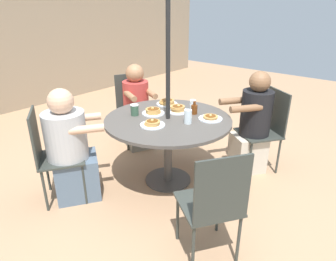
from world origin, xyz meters
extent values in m
plane|color=tan|center=(0.00, 0.00, 0.00)|extent=(12.00, 12.00, 0.00)
cube|color=gray|center=(0.00, 3.54, 0.98)|extent=(10.00, 0.06, 1.97)
cylinder|color=#4C4742|center=(0.00, 0.00, 0.01)|extent=(0.49, 0.49, 0.01)
cylinder|color=#4C4742|center=(0.00, 0.00, 0.34)|extent=(0.09, 0.09, 0.69)
cylinder|color=#4C4742|center=(0.00, 0.00, 0.70)|extent=(1.26, 1.26, 0.03)
cylinder|color=black|center=(0.00, 0.00, 1.19)|extent=(0.04, 0.04, 2.38)
cylinder|color=#333833|center=(0.52, 0.71, 0.21)|extent=(0.02, 0.02, 0.42)
cylinder|color=#333833|center=(0.20, 0.86, 0.21)|extent=(0.02, 0.02, 0.42)
cylinder|color=#333833|center=(0.66, 1.03, 0.21)|extent=(0.02, 0.02, 0.42)
cylinder|color=#333833|center=(0.35, 1.17, 0.21)|extent=(0.02, 0.02, 0.42)
cube|color=#333833|center=(0.43, 0.94, 0.43)|extent=(0.54, 0.54, 0.02)
cube|color=#333833|center=(0.51, 1.12, 0.68)|extent=(0.36, 0.18, 0.47)
cube|color=gray|center=(0.39, 0.85, 0.21)|extent=(0.42, 0.44, 0.42)
cylinder|color=#B73833|center=(0.41, 0.89, 0.65)|extent=(0.33, 0.33, 0.45)
sphere|color=#A3704C|center=(0.41, 0.89, 0.97)|extent=(0.23, 0.23, 0.23)
cylinder|color=#A3704C|center=(0.45, 0.67, 0.75)|extent=(0.19, 0.31, 0.07)
cylinder|color=#A3704C|center=(0.21, 0.78, 0.75)|extent=(0.19, 0.31, 0.07)
cylinder|color=#333833|center=(-0.64, 0.61, 0.21)|extent=(0.02, 0.02, 0.42)
cylinder|color=#333833|center=(-0.82, 0.32, 0.21)|extent=(0.02, 0.02, 0.42)
cylinder|color=#333833|center=(-0.93, 0.80, 0.21)|extent=(0.02, 0.02, 0.42)
cylinder|color=#333833|center=(-1.12, 0.50, 0.21)|extent=(0.02, 0.02, 0.42)
cube|color=#333833|center=(-0.88, 0.56, 0.43)|extent=(0.56, 0.56, 0.02)
cube|color=#333833|center=(-1.04, 0.66, 0.68)|extent=(0.22, 0.34, 0.47)
cube|color=slate|center=(-0.78, 0.50, 0.21)|extent=(0.53, 0.52, 0.42)
cylinder|color=#B2B2B2|center=(-0.83, 0.53, 0.65)|extent=(0.38, 0.38, 0.45)
sphere|color=#DBA884|center=(-0.83, 0.53, 0.98)|extent=(0.23, 0.23, 0.23)
cylinder|color=#DBA884|center=(-0.58, 0.55, 0.76)|extent=(0.29, 0.22, 0.07)
cylinder|color=#DBA884|center=(-0.75, 0.30, 0.76)|extent=(0.29, 0.22, 0.07)
cylinder|color=#333833|center=(-0.62, -0.63, 0.21)|extent=(0.02, 0.02, 0.42)
cylinder|color=#333833|center=(-0.33, -0.82, 0.21)|extent=(0.02, 0.02, 0.42)
cylinder|color=#333833|center=(-0.81, -0.92, 0.21)|extent=(0.02, 0.02, 0.42)
cylinder|color=#333833|center=(-0.52, -1.11, 0.21)|extent=(0.02, 0.02, 0.42)
cube|color=#333833|center=(-0.57, -0.87, 0.43)|extent=(0.56, 0.56, 0.02)
cube|color=#333833|center=(-0.67, -1.03, 0.68)|extent=(0.33, 0.23, 0.47)
cylinder|color=#333833|center=(0.61, -0.63, 0.21)|extent=(0.02, 0.02, 0.42)
cylinder|color=#333833|center=(0.81, -0.35, 0.21)|extent=(0.02, 0.02, 0.42)
cylinder|color=#333833|center=(0.90, -0.83, 0.21)|extent=(0.02, 0.02, 0.42)
cylinder|color=#333833|center=(1.10, -0.55, 0.21)|extent=(0.02, 0.02, 0.42)
cube|color=#333833|center=(0.86, -0.59, 0.43)|extent=(0.57, 0.57, 0.02)
cube|color=#333833|center=(1.02, -0.70, 0.68)|extent=(0.24, 0.33, 0.47)
cube|color=beige|center=(0.77, -0.53, 0.21)|extent=(0.46, 0.45, 0.42)
cylinder|color=black|center=(0.81, -0.56, 0.67)|extent=(0.33, 0.33, 0.50)
sphere|color=brown|center=(0.81, -0.56, 1.02)|extent=(0.22, 0.22, 0.22)
cylinder|color=brown|center=(0.56, -0.55, 0.79)|extent=(0.32, 0.25, 0.07)
cylinder|color=brown|center=(0.71, -0.33, 0.79)|extent=(0.32, 0.25, 0.07)
cylinder|color=white|center=(-0.24, -0.02, 0.72)|extent=(0.23, 0.23, 0.01)
cylinder|color=#BC8947|center=(-0.24, -0.01, 0.73)|extent=(0.15, 0.15, 0.01)
cylinder|color=#BC8947|center=(-0.24, -0.02, 0.74)|extent=(0.14, 0.14, 0.01)
cylinder|color=#BC8947|center=(-0.24, -0.02, 0.76)|extent=(0.14, 0.14, 0.01)
ellipsoid|color=brown|center=(-0.24, -0.02, 0.76)|extent=(0.11, 0.10, 0.00)
cube|color=#F4E084|center=(-0.24, -0.02, 0.77)|extent=(0.03, 0.03, 0.01)
cylinder|color=white|center=(0.22, 0.05, 0.72)|extent=(0.23, 0.23, 0.01)
cylinder|color=#BC8947|center=(0.22, 0.05, 0.73)|extent=(0.14, 0.14, 0.01)
cylinder|color=#BC8947|center=(0.22, 0.05, 0.74)|extent=(0.14, 0.14, 0.01)
cylinder|color=#BC8947|center=(0.22, 0.05, 0.76)|extent=(0.15, 0.15, 0.01)
cylinder|color=#BC8947|center=(0.22, 0.05, 0.77)|extent=(0.15, 0.15, 0.01)
ellipsoid|color=brown|center=(0.22, 0.05, 0.78)|extent=(0.11, 0.11, 0.00)
cube|color=#F4E084|center=(0.22, 0.05, 0.78)|extent=(0.03, 0.03, 0.01)
cylinder|color=white|center=(0.32, 0.29, 0.72)|extent=(0.23, 0.23, 0.01)
cylinder|color=#BC8947|center=(0.33, 0.29, 0.73)|extent=(0.16, 0.16, 0.01)
cylinder|color=#BC8947|center=(0.32, 0.30, 0.74)|extent=(0.17, 0.17, 0.01)
cylinder|color=#BC8947|center=(0.32, 0.29, 0.75)|extent=(0.16, 0.16, 0.01)
cylinder|color=#BC8947|center=(0.33, 0.29, 0.76)|extent=(0.15, 0.15, 0.01)
ellipsoid|color=brown|center=(0.32, 0.29, 0.77)|extent=(0.13, 0.12, 0.00)
cube|color=#F4E084|center=(0.32, 0.30, 0.78)|extent=(0.03, 0.03, 0.01)
cylinder|color=white|center=(0.25, -0.33, 0.72)|extent=(0.23, 0.23, 0.01)
cylinder|color=#BC8947|center=(0.26, -0.33, 0.73)|extent=(0.14, 0.14, 0.01)
cylinder|color=#BC8947|center=(0.25, -0.33, 0.74)|extent=(0.14, 0.14, 0.01)
ellipsoid|color=brown|center=(0.25, -0.33, 0.75)|extent=(0.11, 0.10, 0.00)
cube|color=#F4E084|center=(0.25, -0.33, 0.76)|extent=(0.03, 0.03, 0.01)
cylinder|color=white|center=(0.00, 0.20, 0.72)|extent=(0.23, 0.23, 0.01)
cylinder|color=#BC8947|center=(0.00, 0.20, 0.73)|extent=(0.15, 0.15, 0.01)
cylinder|color=#BC8947|center=(0.00, 0.20, 0.75)|extent=(0.15, 0.15, 0.01)
cylinder|color=#BC8947|center=(0.00, 0.21, 0.76)|extent=(0.15, 0.15, 0.01)
ellipsoid|color=brown|center=(0.00, 0.20, 0.77)|extent=(0.12, 0.11, 0.00)
cube|color=#F4E084|center=(0.00, 0.21, 0.78)|extent=(0.02, 0.02, 0.01)
cylinder|color=#602D0F|center=(0.27, -0.12, 0.76)|extent=(0.07, 0.07, 0.09)
cylinder|color=#602D0F|center=(0.27, -0.12, 0.83)|extent=(0.03, 0.03, 0.04)
torus|color=#602D0F|center=(0.30, -0.12, 0.78)|extent=(0.05, 0.01, 0.05)
cylinder|color=#33513D|center=(-0.15, 0.31, 0.77)|extent=(0.08, 0.08, 0.11)
cylinder|color=white|center=(-0.15, 0.31, 0.82)|extent=(0.08, 0.08, 0.01)
cylinder|color=silver|center=(0.38, -0.02, 0.77)|extent=(0.06, 0.06, 0.10)
cylinder|color=silver|center=(0.02, -0.23, 0.78)|extent=(0.07, 0.07, 0.13)
camera|label=1|loc=(-2.11, -1.81, 1.77)|focal=32.00mm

